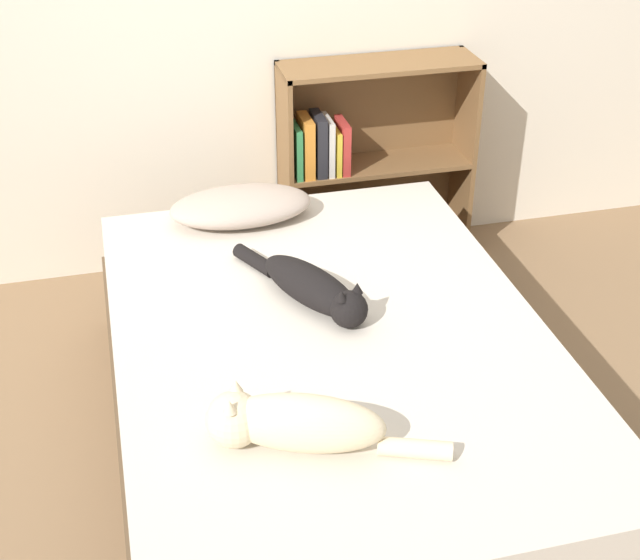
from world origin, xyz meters
TOP-DOWN VIEW (x-y plane):
  - ground_plane at (0.00, 0.00)m, footprint 8.00×8.00m
  - bed at (0.00, 0.00)m, footprint 1.34×1.92m
  - pillow at (-0.14, 0.78)m, footprint 0.53×0.29m
  - cat_light at (-0.23, -0.46)m, footprint 0.60×0.29m
  - cat_dark at (-0.01, 0.17)m, footprint 0.36×0.57m
  - bookshelf at (0.47, 1.24)m, footprint 0.82×0.26m

SIDE VIEW (x-z plane):
  - ground_plane at x=0.00m, z-range 0.00..0.00m
  - bed at x=0.00m, z-range 0.00..0.47m
  - bookshelf at x=0.47m, z-range 0.02..0.91m
  - cat_dark at x=-0.01m, z-range 0.46..0.61m
  - pillow at x=-0.14m, z-range 0.48..0.59m
  - cat_light at x=-0.23m, z-range 0.47..0.64m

